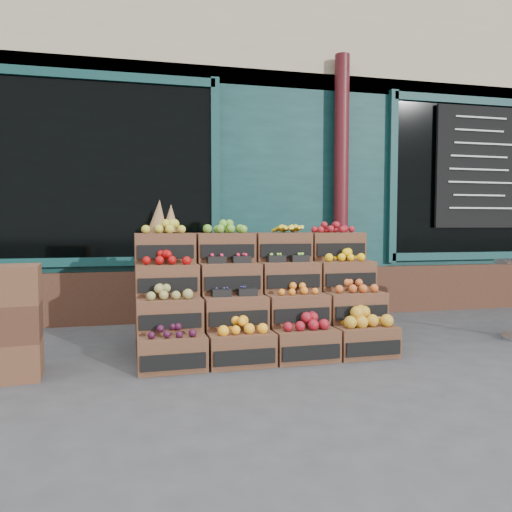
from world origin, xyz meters
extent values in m
plane|color=#3E3E40|center=(0.00, 0.00, 0.00)|extent=(60.00, 60.00, 0.00)
cube|color=#103736|center=(0.00, 5.20, 2.40)|extent=(12.00, 6.00, 4.80)
cube|color=#C1B28C|center=(0.00, 2.28, 3.80)|extent=(12.00, 0.18, 2.00)
cube|color=#103736|center=(0.00, 2.25, 1.50)|extent=(12.00, 0.12, 3.00)
cube|color=#45281B|center=(0.00, 2.18, 0.30)|extent=(12.00, 0.18, 0.60)
cube|color=black|center=(-1.60, 2.18, 1.75)|extent=(2.40, 0.06, 2.00)
cube|color=black|center=(3.20, 2.18, 1.75)|extent=(2.40, 0.06, 2.00)
cylinder|color=#491015|center=(1.20, 2.05, 1.60)|extent=(0.18, 0.18, 3.20)
cube|color=black|center=(3.20, 2.10, 1.90)|extent=(1.30, 0.04, 1.60)
cube|color=brown|center=(-1.00, 0.19, 0.13)|extent=(0.54, 0.38, 0.26)
cube|color=black|center=(-1.00, 0.00, 0.11)|extent=(0.49, 0.03, 0.12)
cube|color=#340D23|center=(-1.00, 0.19, 0.30)|extent=(0.43, 0.29, 0.07)
cube|color=brown|center=(-0.45, 0.20, 0.13)|extent=(0.54, 0.38, 0.26)
cube|color=black|center=(-0.45, 0.01, 0.11)|extent=(0.49, 0.03, 0.12)
cube|color=#FFA21A|center=(-0.45, 0.20, 0.31)|extent=(0.43, 0.29, 0.09)
cube|color=brown|center=(0.10, 0.21, 0.13)|extent=(0.54, 0.38, 0.26)
cube|color=black|center=(0.10, 0.02, 0.11)|extent=(0.49, 0.03, 0.12)
cube|color=maroon|center=(0.10, 0.21, 0.32)|extent=(0.43, 0.29, 0.10)
cube|color=brown|center=(0.65, 0.22, 0.13)|extent=(0.54, 0.38, 0.26)
cube|color=black|center=(0.65, 0.03, 0.11)|extent=(0.49, 0.03, 0.12)
cube|color=gold|center=(0.65, 0.22, 0.33)|extent=(0.43, 0.29, 0.12)
cube|color=brown|center=(-1.01, 0.42, 0.40)|extent=(0.54, 0.38, 0.26)
cube|color=black|center=(-1.00, 0.22, 0.37)|extent=(0.49, 0.03, 0.12)
cube|color=olive|center=(-1.01, 0.42, 0.57)|extent=(0.43, 0.29, 0.09)
cube|color=brown|center=(-0.46, 0.43, 0.40)|extent=(0.54, 0.38, 0.26)
cube|color=black|center=(-0.45, 0.23, 0.37)|extent=(0.49, 0.03, 0.12)
cube|color=#28234B|center=(-0.46, 0.43, 0.54)|extent=(0.43, 0.29, 0.03)
cube|color=brown|center=(0.09, 0.44, 0.40)|extent=(0.54, 0.38, 0.26)
cube|color=black|center=(0.10, 0.24, 0.37)|extent=(0.49, 0.03, 0.12)
cube|color=orange|center=(0.09, 0.44, 0.57)|extent=(0.43, 0.29, 0.07)
cube|color=brown|center=(0.64, 0.45, 0.40)|extent=(0.54, 0.38, 0.26)
cube|color=black|center=(0.65, 0.25, 0.37)|extent=(0.49, 0.03, 0.12)
cube|color=#C45623|center=(0.64, 0.45, 0.57)|extent=(0.43, 0.29, 0.09)
cube|color=brown|center=(-1.01, 0.64, 0.66)|extent=(0.54, 0.38, 0.26)
cube|color=black|center=(-1.01, 0.45, 0.64)|extent=(0.49, 0.03, 0.12)
cube|color=#9B0A0A|center=(-1.01, 0.64, 0.84)|extent=(0.43, 0.29, 0.09)
cube|color=brown|center=(-0.46, 0.65, 0.66)|extent=(0.54, 0.38, 0.26)
cube|color=black|center=(-0.46, 0.46, 0.64)|extent=(0.49, 0.03, 0.12)
cube|color=red|center=(-0.46, 0.65, 0.81)|extent=(0.43, 0.29, 0.04)
cube|color=brown|center=(0.09, 0.66, 0.66)|extent=(0.54, 0.38, 0.26)
cube|color=black|center=(0.09, 0.47, 0.64)|extent=(0.49, 0.03, 0.12)
cube|color=#87CD48|center=(0.09, 0.66, 0.81)|extent=(0.43, 0.29, 0.03)
cube|color=brown|center=(0.64, 0.67, 0.66)|extent=(0.54, 0.38, 0.26)
cube|color=black|center=(0.64, 0.48, 0.64)|extent=(0.49, 0.03, 0.12)
cube|color=yellow|center=(0.64, 0.67, 0.84)|extent=(0.43, 0.29, 0.09)
cube|color=brown|center=(-1.01, 0.87, 0.93)|extent=(0.54, 0.38, 0.26)
cube|color=black|center=(-1.01, 0.67, 0.90)|extent=(0.49, 0.03, 0.12)
cube|color=gold|center=(-1.01, 0.87, 1.10)|extent=(0.43, 0.29, 0.09)
cube|color=brown|center=(-0.46, 0.88, 0.93)|extent=(0.54, 0.38, 0.26)
cube|color=black|center=(-0.46, 0.68, 0.90)|extent=(0.49, 0.03, 0.12)
cube|color=#66A82F|center=(-0.46, 0.88, 1.10)|extent=(0.43, 0.29, 0.09)
cube|color=brown|center=(0.09, 0.89, 0.93)|extent=(0.54, 0.38, 0.26)
cube|color=black|center=(0.09, 0.69, 0.90)|extent=(0.49, 0.03, 0.12)
cube|color=yellow|center=(0.09, 0.89, 1.10)|extent=(0.43, 0.29, 0.08)
cube|color=brown|center=(0.64, 0.90, 0.93)|extent=(0.54, 0.38, 0.26)
cube|color=black|center=(0.64, 0.70, 0.90)|extent=(0.49, 0.03, 0.12)
cube|color=maroon|center=(0.64, 0.90, 1.10)|extent=(0.43, 0.29, 0.08)
cube|color=#45281B|center=(-0.18, 0.43, 0.13)|extent=(2.19, 0.41, 0.26)
cube|color=#45281B|center=(-0.19, 0.66, 0.26)|extent=(2.19, 0.41, 0.53)
cube|color=#45281B|center=(-0.19, 0.88, 0.40)|extent=(2.19, 0.41, 0.79)
cone|color=olive|center=(-1.07, 0.87, 1.21)|extent=(0.18, 0.18, 0.31)
cone|color=olive|center=(-0.95, 0.91, 1.19)|extent=(0.16, 0.16, 0.26)
cube|color=brown|center=(-2.24, 0.21, 0.14)|extent=(0.60, 0.44, 0.28)
cube|color=#45281B|center=(-2.24, 0.21, 0.42)|extent=(0.60, 0.44, 0.28)
imported|color=#154B21|center=(-1.11, 2.96, 0.89)|extent=(0.76, 0.64, 1.77)
camera|label=1|loc=(-1.25, -3.72, 1.13)|focal=35.00mm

